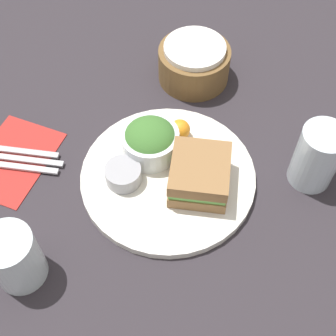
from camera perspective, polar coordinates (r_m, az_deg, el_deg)
ground_plane at (r=0.87m, az=-0.00°, el=-1.37°), size 4.00×4.00×0.00m
plate at (r=0.87m, az=-0.00°, el=-1.07°), size 0.32×0.32×0.02m
sandwich at (r=0.83m, az=3.98°, el=-0.57°), size 0.13×0.13×0.06m
salad_bowl at (r=0.87m, az=-2.20°, el=3.39°), size 0.11×0.11×0.07m
dressing_cup at (r=0.84m, az=-5.47°, el=-0.78°), size 0.07×0.07×0.03m
orange_wedge at (r=0.90m, az=1.44°, el=4.70°), size 0.04×0.04×0.04m
drink_glass at (r=0.87m, az=17.70°, el=1.33°), size 0.08×0.08×0.13m
bread_basket at (r=1.02m, az=3.19°, el=12.70°), size 0.15×0.15×0.09m
napkin at (r=0.95m, az=-18.44°, el=1.01°), size 0.14×0.19×0.00m
fork at (r=0.93m, az=-18.87°, el=0.28°), size 0.19×0.06×0.01m
knife at (r=0.94m, az=-18.51°, el=1.17°), size 0.20×0.06×0.01m
spoon at (r=0.95m, az=-18.17°, el=2.04°), size 0.17×0.05×0.01m
water_glass at (r=0.77m, az=-18.23°, el=-10.37°), size 0.08×0.08×0.11m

